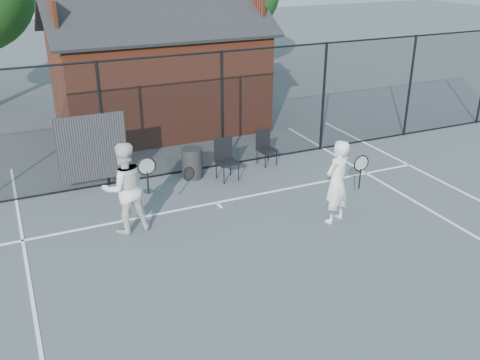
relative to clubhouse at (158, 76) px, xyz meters
name	(u,v)px	position (x,y,z in m)	size (l,w,h in m)	color
ground	(280,270)	(-0.50, -9.00, -1.61)	(80.00, 80.00, 0.00)	#4D5058
court_lines	(320,312)	(-0.50, -10.32, -1.60)	(11.02, 18.00, 0.01)	white
fence	(173,119)	(-0.80, -4.00, -0.16)	(22.04, 3.00, 3.00)	black
clubhouse	(158,76)	(0.00, 0.00, 0.00)	(6.50, 4.36, 4.19)	maroon
player_front	(337,182)	(1.43, -7.81, -0.71)	(0.85, 0.69, 1.78)	white
player_back	(125,188)	(-2.61, -6.43, -0.67)	(1.04, 0.78, 1.88)	silver
chair_left	(227,161)	(0.24, -4.90, -1.10)	(0.49, 0.51, 1.01)	black
chair_right	(267,148)	(1.58, -4.41, -1.15)	(0.44, 0.45, 0.91)	black
waste_bin	(192,163)	(-0.49, -4.40, -1.23)	(0.52, 0.52, 0.76)	#262626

